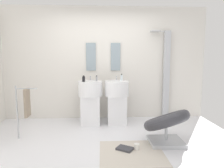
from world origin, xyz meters
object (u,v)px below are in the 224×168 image
lounge_chair (166,123)px  towel_rack (26,104)px  magazine_charcoal (125,149)px  soap_bottle_clear (122,77)px  pedestal_sink_right (117,100)px  coffee_mug (137,147)px  soap_bottle_grey (97,79)px  pedestal_sink_left (90,100)px  soap_bottle_black (84,79)px  shower_column (166,73)px

lounge_chair → towel_rack: bearing=171.9°
lounge_chair → magazine_charcoal: size_ratio=4.54×
soap_bottle_clear → pedestal_sink_right: bearing=-132.9°
coffee_mug → soap_bottle_grey: (-0.65, 1.31, 0.94)m
soap_bottle_grey → pedestal_sink_left: bearing=175.4°
pedestal_sink_right → lounge_chair: size_ratio=0.94×
magazine_charcoal → soap_bottle_black: bearing=153.1°
pedestal_sink_left → lounge_chair: size_ratio=0.94×
soap_bottle_grey → soap_bottle_clear: (0.54, 0.13, 0.01)m
soap_bottle_black → towel_rack: bearing=-145.2°
lounge_chair → soap_bottle_clear: (-0.64, 1.21, 0.65)m
shower_column → soap_bottle_clear: (-1.07, -0.27, -0.08)m
lounge_chair → towel_rack: 2.45m
shower_column → soap_bottle_grey: shower_column is taller
shower_column → soap_bottle_black: shower_column is taller
pedestal_sink_right → soap_bottle_grey: soap_bottle_grey is taller
soap_bottle_grey → shower_column: bearing=14.0°
magazine_charcoal → soap_bottle_black: 1.73m
soap_bottle_clear → soap_bottle_black: size_ratio=1.12×
coffee_mug → soap_bottle_black: size_ratio=0.71×
lounge_chair → soap_bottle_black: 1.88m
coffee_mug → soap_bottle_grey: bearing=116.3°
pedestal_sink_left → lounge_chair: pedestal_sink_left is taller
shower_column → coffee_mug: size_ratio=22.55×
soap_bottle_black → coffee_mug: bearing=-53.5°
shower_column → magazine_charcoal: 2.31m
pedestal_sink_right → towel_rack: pedestal_sink_right is taller
pedestal_sink_left → soap_bottle_clear: size_ratio=7.20×
pedestal_sink_right → lounge_chair: 1.34m
pedestal_sink_right → shower_column: 1.36m
towel_rack → magazine_charcoal: size_ratio=3.91×
soap_bottle_black → magazine_charcoal: bearing=-59.4°
soap_bottle_black → pedestal_sink_right: bearing=6.5°
magazine_charcoal → soap_bottle_black: size_ratio=1.89×
towel_rack → pedestal_sink_left: bearing=34.4°
towel_rack → coffee_mug: 2.05m
pedestal_sink_right → soap_bottle_clear: soap_bottle_clear is taller
lounge_chair → coffee_mug: (-0.53, -0.22, -0.29)m
towel_rack → soap_bottle_clear: soap_bottle_clear is taller
soap_bottle_black → pedestal_sink_left: bearing=31.3°
towel_rack → lounge_chair: bearing=-8.1°
soap_bottle_clear → coffee_mug: bearing=-85.9°
pedestal_sink_right → shower_column: bearing=18.3°
magazine_charcoal → soap_bottle_clear: size_ratio=1.69×
soap_bottle_grey → magazine_charcoal: bearing=-70.6°
towel_rack → soap_bottle_black: 1.23m
shower_column → towel_rack: size_ratio=2.16×
pedestal_sink_left → soap_bottle_clear: (0.68, 0.12, 0.48)m
coffee_mug → pedestal_sink_right: bearing=99.2°
shower_column → towel_rack: 3.10m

